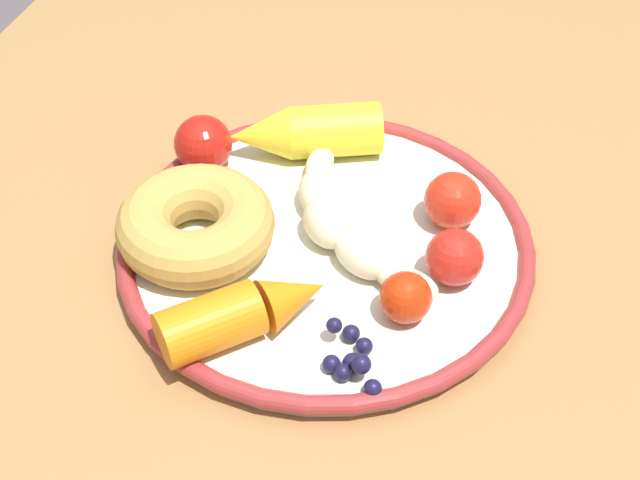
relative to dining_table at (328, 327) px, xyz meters
name	(u,v)px	position (x,y,z in m)	size (l,w,h in m)	color
dining_table	(328,327)	(0.00, 0.00, 0.00)	(1.27, 0.73, 0.72)	#9D7040
plate	(320,243)	(-0.01, 0.00, 0.09)	(0.28, 0.28, 0.02)	silver
banana	(341,223)	(0.00, -0.01, 0.11)	(0.13, 0.12, 0.03)	beige
carrot_orange	(242,312)	(-0.10, 0.03, 0.12)	(0.10, 0.10, 0.04)	orange
carrot_yellow	(305,133)	(0.08, 0.04, 0.12)	(0.08, 0.12, 0.04)	yellow
donut	(195,224)	(-0.04, 0.08, 0.12)	(0.11, 0.11, 0.04)	gold
blueberry_pile	(352,358)	(-0.11, -0.04, 0.11)	(0.05, 0.04, 0.02)	#191638
tomato_near	(203,144)	(0.04, 0.11, 0.12)	(0.04, 0.04, 0.04)	red
tomato_mid	(405,298)	(-0.06, -0.07, 0.11)	(0.03, 0.03, 0.03)	red
tomato_far	(455,257)	(-0.02, -0.09, 0.12)	(0.04, 0.04, 0.04)	red
tomato_extra	(453,200)	(0.04, -0.08, 0.12)	(0.04, 0.04, 0.04)	red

